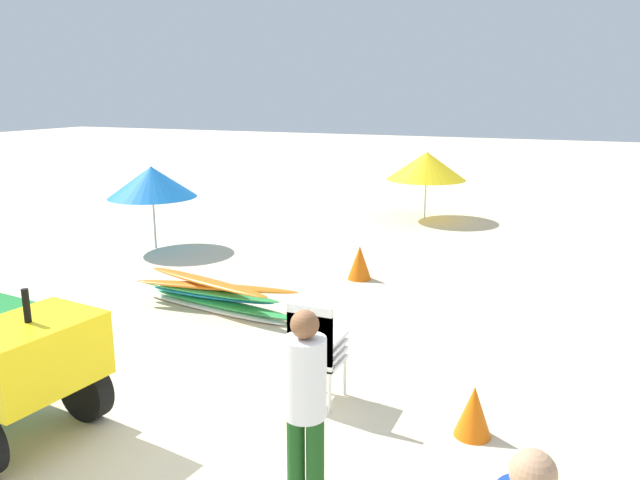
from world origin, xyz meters
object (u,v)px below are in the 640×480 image
Objects in this scene: beach_umbrella_mid at (427,166)px; traffic_cone_far at (474,411)px; stacked_plastic_chairs at (315,345)px; surfboard_pile at (213,295)px; beach_umbrella_left at (152,182)px; traffic_cone_near at (360,262)px; lifeguard_near_left at (305,399)px.

beach_umbrella_mid is 3.93× the size of traffic_cone_far.
stacked_plastic_chairs is 1.64m from traffic_cone_far.
beach_umbrella_mid reaches higher than stacked_plastic_chairs.
beach_umbrella_left is at bearing 139.33° from surfboard_pile.
beach_umbrella_left reaches higher than traffic_cone_near.
stacked_plastic_chairs is at bearing -82.72° from beach_umbrella_mid.
surfboard_pile is at bearing 154.53° from traffic_cone_far.
beach_umbrella_mid reaches higher than lifeguard_near_left.
beach_umbrella_left is at bearing 135.13° from lifeguard_near_left.
beach_umbrella_mid is (1.25, 7.78, 1.11)m from surfboard_pile.
surfboard_pile is 4.70m from lifeguard_near_left.
beach_umbrella_mid is at bearing 97.28° from stacked_plastic_chairs.
traffic_cone_far is (2.64, -4.25, -0.04)m from traffic_cone_near.
beach_umbrella_mid reaches higher than beach_umbrella_left.
traffic_cone_far is (1.59, 0.03, -0.40)m from stacked_plastic_chairs.
surfboard_pile is 4.53m from traffic_cone_far.
stacked_plastic_chairs is 1.89× the size of traffic_cone_near.
traffic_cone_near is at bearing -87.84° from beach_umbrella_mid.
traffic_cone_far is (7.21, -4.63, -1.12)m from beach_umbrella_left.
beach_umbrella_mid reaches higher than traffic_cone_near.
lifeguard_near_left reaches higher than traffic_cone_near.
traffic_cone_near is (1.45, 2.31, 0.06)m from surfboard_pile.
traffic_cone_near reaches higher than surfboard_pile.
stacked_plastic_chairs is at bearing 111.14° from lifeguard_near_left.
beach_umbrella_mid is 3.35× the size of traffic_cone_near.
traffic_cone_far is at bearing -58.22° from traffic_cone_near.
stacked_plastic_chairs is 0.57× the size of beach_umbrella_mid.
beach_umbrella_left is (-5.62, 4.66, 0.72)m from stacked_plastic_chairs.
stacked_plastic_chairs is 3.21m from surfboard_pile.
beach_umbrella_mid is (-1.25, 9.76, 0.69)m from stacked_plastic_chairs.
surfboard_pile is 1.53× the size of beach_umbrella_left.
traffic_cone_far is (1.01, 1.54, -0.67)m from lifeguard_near_left.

